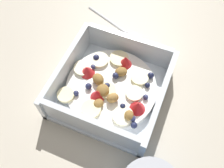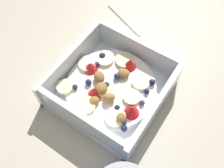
{
  "view_description": "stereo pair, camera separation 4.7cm",
  "coord_description": "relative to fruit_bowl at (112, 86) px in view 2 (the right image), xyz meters",
  "views": [
    {
      "loc": [
        0.21,
        0.1,
        0.43
      ],
      "look_at": [
        -0.0,
        0.01,
        0.03
      ],
      "focal_mm": 39.27,
      "sensor_mm": 36.0,
      "label": 1
    },
    {
      "loc": [
        0.19,
        0.15,
        0.43
      ],
      "look_at": [
        -0.0,
        0.01,
        0.03
      ],
      "focal_mm": 39.27,
      "sensor_mm": 36.0,
      "label": 2
    }
  ],
  "objects": [
    {
      "name": "fruit_bowl",
      "position": [
        0.0,
        0.0,
        0.0
      ],
      "size": [
        0.2,
        0.2,
        0.07
      ],
      "color": "white",
      "rests_on": "ground"
    },
    {
      "name": "spoon",
      "position": [
        -0.16,
        -0.03,
        -0.02
      ],
      "size": [
        0.08,
        0.17,
        0.01
      ],
      "color": "silver",
      "rests_on": "ground"
    },
    {
      "name": "ground_plane",
      "position": [
        0.0,
        -0.01,
        -0.02
      ],
      "size": [
        2.4,
        2.4,
        0.0
      ],
      "primitive_type": "plane",
      "color": "beige"
    }
  ]
}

